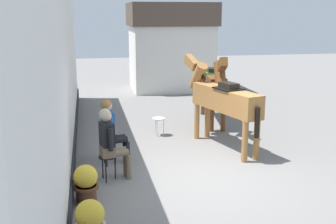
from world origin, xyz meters
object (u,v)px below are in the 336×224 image
at_px(saddled_horse_far, 213,83).
at_px(seated_visitor_far, 111,128).
at_px(saddled_horse_near, 222,99).
at_px(flower_planter_near, 90,221).
at_px(flower_planter_middle, 86,183).
at_px(spare_stool_white, 159,120).
at_px(seated_visitor_near, 110,140).

bearing_deg(saddled_horse_far, seated_visitor_far, -137.36).
distance_m(saddled_horse_near, flower_planter_near, 4.94).
height_order(saddled_horse_near, flower_planter_near, saddled_horse_near).
distance_m(saddled_horse_near, flower_planter_middle, 4.03).
bearing_deg(flower_planter_near, spare_stool_white, 70.02).
bearing_deg(saddled_horse_near, seated_visitor_far, -165.54).
height_order(seated_visitor_far, flower_planter_middle, seated_visitor_far).
relative_size(flower_planter_near, flower_planter_middle, 1.00).
bearing_deg(saddled_horse_near, flower_planter_near, -129.40).
bearing_deg(seated_visitor_far, saddled_horse_near, 14.46).
bearing_deg(spare_stool_white, seated_visitor_near, -116.81).
bearing_deg(spare_stool_white, saddled_horse_far, 27.84).
xyz_separation_m(seated_visitor_near, flower_planter_middle, (-0.47, -0.87, -0.44)).
xyz_separation_m(seated_visitor_near, spare_stool_white, (1.39, 2.76, -0.38)).
bearing_deg(seated_visitor_far, flower_planter_middle, -107.29).
height_order(seated_visitor_near, flower_planter_near, seated_visitor_near).
relative_size(flower_planter_middle, spare_stool_white, 1.39).
bearing_deg(seated_visitor_near, flower_planter_middle, -118.53).
distance_m(seated_visitor_near, saddled_horse_near, 3.10).
distance_m(flower_planter_near, flower_planter_middle, 1.37).
relative_size(seated_visitor_far, spare_stool_white, 3.02).
bearing_deg(seated_visitor_far, flower_planter_near, -98.95).
height_order(flower_planter_near, flower_planter_middle, same).
bearing_deg(seated_visitor_far, saddled_horse_far, 42.64).
xyz_separation_m(saddled_horse_near, flower_planter_near, (-3.09, -3.76, -0.82)).
height_order(flower_planter_near, spare_stool_white, flower_planter_near).
relative_size(saddled_horse_far, flower_planter_near, 4.66).
xyz_separation_m(saddled_horse_far, spare_stool_white, (-1.73, -0.91, -0.76)).
height_order(saddled_horse_near, spare_stool_white, saddled_horse_near).
height_order(saddled_horse_near, saddled_horse_far, same).
bearing_deg(spare_stool_white, saddled_horse_near, -43.97).
distance_m(flower_planter_near, spare_stool_white, 5.31).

